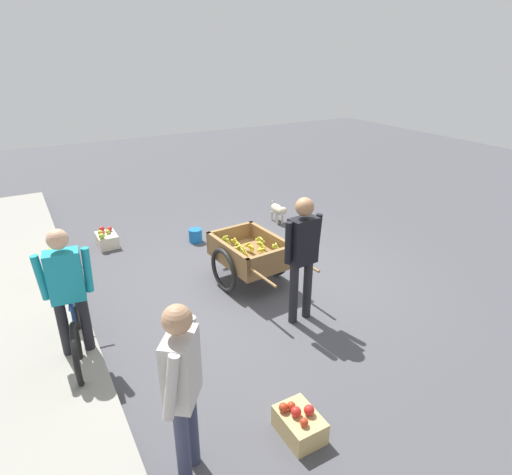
# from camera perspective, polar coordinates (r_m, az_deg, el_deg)

# --- Properties ---
(ground_plane) EXTENTS (24.00, 24.00, 0.00)m
(ground_plane) POSITION_cam_1_polar(r_m,az_deg,el_deg) (6.28, 0.56, -6.51)
(ground_plane) COLOR #47474C
(fruit_cart) EXTENTS (1.70, 0.99, 0.69)m
(fruit_cart) POSITION_cam_1_polar(r_m,az_deg,el_deg) (6.20, -0.89, -2.28)
(fruit_cart) COLOR olive
(fruit_cart) RESTS_ON ground
(vendor_person) EXTENTS (0.23, 0.53, 1.62)m
(vendor_person) POSITION_cam_1_polar(r_m,az_deg,el_deg) (5.15, 6.16, -1.63)
(vendor_person) COLOR black
(vendor_person) RESTS_ON ground
(bicycle) EXTENTS (1.65, 0.46, 0.85)m
(bicycle) POSITION_cam_1_polar(r_m,az_deg,el_deg) (5.27, -22.65, -10.59)
(bicycle) COLOR black
(bicycle) RESTS_ON ground
(cyclist_person) EXTENTS (0.24, 0.54, 1.56)m
(cyclist_person) POSITION_cam_1_polar(r_m,az_deg,el_deg) (4.85, -23.68, -5.90)
(cyclist_person) COLOR black
(cyclist_person) RESTS_ON ground
(dog) EXTENTS (0.67, 0.23, 0.40)m
(dog) POSITION_cam_1_polar(r_m,az_deg,el_deg) (8.43, 2.93, 3.69)
(dog) COLOR beige
(dog) RESTS_ON ground
(fire_hydrant) EXTENTS (0.25, 0.25, 0.67)m
(fire_hydrant) POSITION_cam_1_polar(r_m,az_deg,el_deg) (6.63, -25.06, -3.91)
(fire_hydrant) COLOR gold
(fire_hydrant) RESTS_ON ground
(plastic_bucket) EXTENTS (0.24, 0.24, 0.24)m
(plastic_bucket) POSITION_cam_1_polar(r_m,az_deg,el_deg) (7.71, -7.99, 0.27)
(plastic_bucket) COLOR #1966B2
(plastic_bucket) RESTS_ON ground
(apple_crate) EXTENTS (0.44, 0.32, 0.32)m
(apple_crate) POSITION_cam_1_polar(r_m,az_deg,el_deg) (7.90, -19.09, -0.19)
(apple_crate) COLOR beige
(apple_crate) RESTS_ON ground
(mixed_fruit_crate) EXTENTS (0.44, 0.32, 0.31)m
(mixed_fruit_crate) POSITION_cam_1_polar(r_m,az_deg,el_deg) (4.17, 5.73, -23.21)
(mixed_fruit_crate) COLOR tan
(mixed_fruit_crate) RESTS_ON ground
(bystander_person) EXTENTS (0.43, 0.41, 1.60)m
(bystander_person) POSITION_cam_1_polar(r_m,az_deg,el_deg) (3.34, -9.69, -18.19)
(bystander_person) COLOR #333851
(bystander_person) RESTS_ON ground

